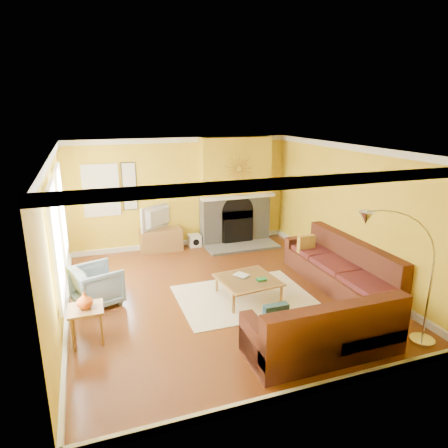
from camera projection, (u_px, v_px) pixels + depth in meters
name	position (u px, v px, depth m)	size (l,w,h in m)	color
floor	(221.00, 294.00, 7.54)	(5.50, 6.00, 0.02)	brown
ceiling	(221.00, 148.00, 6.79)	(5.50, 6.00, 0.02)	white
wall_back	(181.00, 193.00, 9.89)	(5.50, 0.02, 2.70)	yellow
wall_front	(309.00, 297.00, 4.44)	(5.50, 0.02, 2.70)	yellow
wall_left	(55.00, 241.00, 6.28)	(0.02, 6.00, 2.70)	yellow
wall_right	(350.00, 212.00, 8.05)	(0.02, 6.00, 2.70)	yellow
baseboard	(221.00, 291.00, 7.53)	(5.50, 6.00, 0.12)	white
crown_molding	(221.00, 153.00, 6.81)	(5.50, 6.00, 0.12)	white
window_left_near	(60.00, 213.00, 7.43)	(0.06, 1.22, 1.72)	white
window_left_far	(55.00, 244.00, 5.71)	(0.06, 1.22, 1.72)	white
window_back	(101.00, 190.00, 9.18)	(0.82, 0.06, 1.22)	white
wall_art	(130.00, 186.00, 9.39)	(0.34, 0.04, 1.14)	white
fireplace	(235.00, 191.00, 10.13)	(1.80, 0.40, 2.70)	gray
mantel	(239.00, 197.00, 9.94)	(1.92, 0.22, 0.08)	white
hearth	(243.00, 247.00, 10.00)	(1.80, 0.70, 0.06)	gray
sunburst	(239.00, 169.00, 9.76)	(0.70, 0.04, 0.70)	olive
rug	(244.00, 297.00, 7.38)	(2.40, 1.80, 0.02)	beige
sectional_sofa	(301.00, 280.00, 7.03)	(3.10, 3.70, 0.90)	#51251A
coffee_table	(248.00, 288.00, 7.30)	(1.00, 1.00, 0.40)	white
media_console	(161.00, 240.00, 9.76)	(1.00, 0.45, 0.55)	olive
tv	(160.00, 217.00, 9.61)	(1.02, 0.13, 0.59)	black
subwoofer	(195.00, 240.00, 10.10)	(0.30, 0.30, 0.30)	white
armchair	(97.00, 285.00, 7.06)	(0.76, 0.78, 0.71)	gray
side_table	(87.00, 325.00, 5.93)	(0.50, 0.50, 0.55)	olive
vase	(85.00, 300.00, 5.82)	(0.24, 0.24, 0.25)	#CD5316
book	(238.00, 277.00, 7.28)	(0.20, 0.27, 0.03)	white
arc_lamp	(399.00, 283.00, 5.49)	(1.35, 0.36, 2.12)	silver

